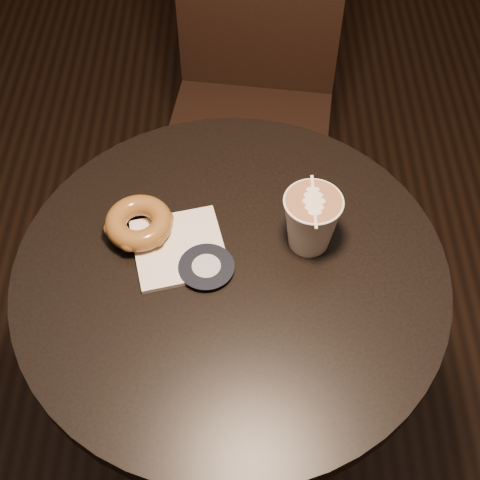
% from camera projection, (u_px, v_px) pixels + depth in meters
% --- Properties ---
extents(cafe_table, '(0.70, 0.70, 0.75)m').
position_uv_depth(cafe_table, '(232.00, 330.00, 1.23)').
color(cafe_table, black).
rests_on(cafe_table, ground).
extents(chair, '(0.45, 0.45, 1.01)m').
position_uv_depth(chair, '(254.00, 76.00, 1.64)').
color(chair, black).
rests_on(chair, ground).
extents(pastry_bag, '(0.17, 0.17, 0.01)m').
position_uv_depth(pastry_bag, '(179.00, 248.00, 1.09)').
color(pastry_bag, white).
rests_on(pastry_bag, cafe_table).
extents(doughnut, '(0.11, 0.11, 0.04)m').
position_uv_depth(doughnut, '(139.00, 223.00, 1.09)').
color(doughnut, brown).
rests_on(doughnut, pastry_bag).
extents(latte_cup, '(0.09, 0.09, 0.10)m').
position_uv_depth(latte_cup, '(311.00, 222.00, 1.06)').
color(latte_cup, white).
rests_on(latte_cup, cafe_table).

